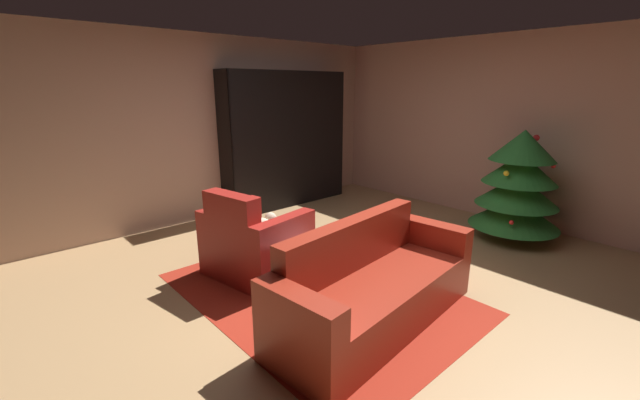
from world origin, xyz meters
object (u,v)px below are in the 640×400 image
at_px(decorated_tree, 518,185).
at_px(book_stack_on_table, 325,245).
at_px(armchair_red, 254,245).
at_px(coffee_table, 328,254).
at_px(couch_red, 373,289).
at_px(bookshelf_unit, 293,141).
at_px(bottle_on_table, 351,238).

bearing_deg(decorated_tree, book_stack_on_table, -100.84).
relative_size(armchair_red, book_stack_on_table, 4.42).
bearing_deg(coffee_table, couch_red, -3.73).
distance_m(bookshelf_unit, decorated_tree, 3.30).
height_order(book_stack_on_table, bottle_on_table, bottle_on_table).
height_order(bottle_on_table, decorated_tree, decorated_tree).
distance_m(couch_red, bottle_on_table, 0.57).
xyz_separation_m(armchair_red, coffee_table, (0.79, 0.29, 0.07)).
distance_m(bookshelf_unit, bottle_on_table, 3.09).
bearing_deg(bottle_on_table, armchair_red, -152.15).
distance_m(armchair_red, coffee_table, 0.84).
xyz_separation_m(armchair_red, decorated_tree, (1.32, 2.99, 0.37)).
relative_size(bookshelf_unit, bottle_on_table, 7.87).
distance_m(bookshelf_unit, couch_red, 3.65).
bearing_deg(bottle_on_table, decorated_tree, 80.38).
relative_size(coffee_table, decorated_tree, 0.56).
bearing_deg(couch_red, coffee_table, 176.27).
xyz_separation_m(bookshelf_unit, armchair_red, (1.79, -1.93, -0.69)).
bearing_deg(armchair_red, bookshelf_unit, 132.87).
distance_m(bookshelf_unit, coffee_table, 3.12).
relative_size(book_stack_on_table, decorated_tree, 0.17).
bearing_deg(bookshelf_unit, couch_red, -28.06).
xyz_separation_m(bookshelf_unit, bottle_on_table, (2.69, -1.46, -0.48)).
bearing_deg(armchair_red, book_stack_on_table, 16.79).
bearing_deg(bookshelf_unit, bottle_on_table, -28.52).
height_order(couch_red, coffee_table, couch_red).
bearing_deg(bookshelf_unit, coffee_table, -32.50).
height_order(bookshelf_unit, coffee_table, bookshelf_unit).
distance_m(couch_red, coffee_table, 0.58).
bearing_deg(book_stack_on_table, bookshelf_unit, 146.81).
relative_size(couch_red, bottle_on_table, 7.38).
relative_size(armchair_red, decorated_tree, 0.76).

